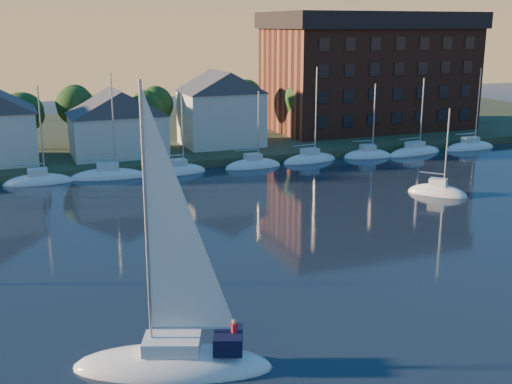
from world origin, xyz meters
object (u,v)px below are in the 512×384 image
clubhouse_centre (117,122)px  clubhouse_east (221,107)px  hero_sailboat (175,356)px  drifting_sailboat_right (437,194)px  condo_block (369,70)px

clubhouse_centre → clubhouse_east: size_ratio=1.10×
clubhouse_east → hero_sailboat: (-20.09, -52.27, -5.37)m
hero_sailboat → drifting_sailboat_right: (33.06, 23.05, -0.53)m
clubhouse_east → drifting_sailboat_right: 32.51m
clubhouse_east → condo_block: size_ratio=0.34×
hero_sailboat → drifting_sailboat_right: hero_sailboat is taller
clubhouse_east → hero_sailboat: bearing=-111.0°
clubhouse_centre → clubhouse_east: bearing=8.1°
condo_block → drifting_sailboat_right: (-13.03, -35.17, -9.69)m
drifting_sailboat_right → clubhouse_east: bearing=163.8°
clubhouse_east → drifting_sailboat_right: (12.97, -29.22, -5.90)m
clubhouse_east → hero_sailboat: 56.26m
condo_block → hero_sailboat: 74.82m
hero_sailboat → clubhouse_east: bearing=-89.6°
clubhouse_centre → hero_sailboat: (-6.09, -50.27, -4.51)m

